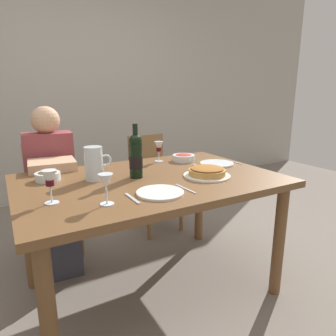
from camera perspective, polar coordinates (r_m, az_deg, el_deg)
ground_plane at (r=2.10m, az=-3.07°, el=-22.17°), size 8.00×8.00×0.00m
back_wall at (r=3.77m, az=-19.05°, el=15.75°), size 8.00×0.10×2.80m
dining_table at (r=1.79m, az=-3.35°, el=-4.70°), size 1.50×1.00×0.76m
wine_bottle at (r=1.75m, az=-6.21°, el=2.34°), size 0.08×0.08×0.32m
water_pitcher at (r=1.75m, az=-14.02°, el=0.48°), size 0.16×0.10×0.19m
baked_tart at (r=1.79m, az=7.50°, el=-0.77°), size 0.28×0.28×0.06m
salad_bowl at (r=2.19m, az=3.01°, el=2.08°), size 0.16×0.16×0.06m
olive_bowl at (r=1.83m, az=-22.16°, el=-1.37°), size 0.14×0.14×0.06m
wine_glass_left_diner at (r=2.16m, az=-1.78°, el=3.95°), size 0.07×0.07×0.15m
wine_glass_right_diner at (r=1.34m, az=-11.86°, el=-2.79°), size 0.07×0.07×0.14m
wine_glass_centre at (r=1.43m, az=-21.83°, el=-2.15°), size 0.07×0.07×0.16m
dinner_plate_left_setting at (r=1.48m, az=-1.53°, el=-4.75°), size 0.24×0.24×0.01m
dinner_plate_right_setting at (r=2.11m, az=9.36°, el=0.85°), size 0.24×0.24×0.01m
fork_left_setting at (r=1.42m, az=-6.88°, el=-5.82°), size 0.01×0.16×0.00m
knife_left_setting at (r=1.56m, az=3.35°, el=-3.98°), size 0.02×0.18×0.00m
knife_right_setting at (r=2.21m, az=12.25°, el=1.17°), size 0.03×0.18×0.00m
spoon_right_setting at (r=2.03m, az=6.06°, el=0.27°), size 0.02×0.16×0.00m
chair_left at (r=2.55m, az=-21.57°, el=-3.95°), size 0.43×0.43×0.87m
diner_left at (r=2.29m, az=-21.34°, el=-2.80°), size 0.36×0.52×1.16m
chair_right at (r=2.79m, az=-3.18°, el=-1.48°), size 0.42×0.42×0.87m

